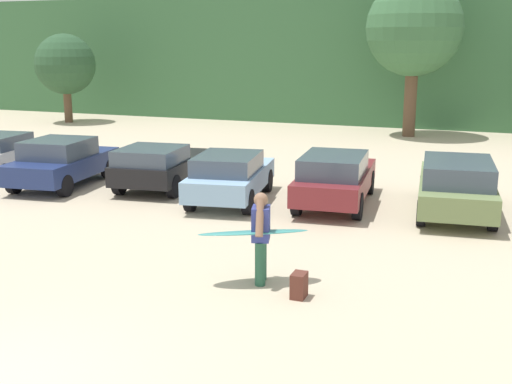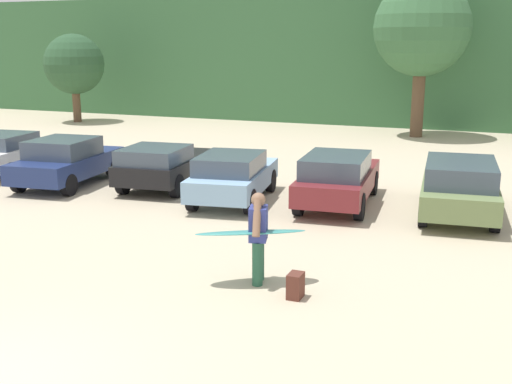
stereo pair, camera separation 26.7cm
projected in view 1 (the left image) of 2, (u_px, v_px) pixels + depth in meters
name	position (u px, v px, depth m)	size (l,w,h in m)	color
hillside_ridge	(397.00, 58.00, 37.86)	(108.00, 12.00, 6.78)	#38663D
tree_right	(65.00, 65.00, 34.48)	(3.25, 3.25, 4.78)	brown
tree_far_left	(414.00, 29.00, 28.89)	(4.38, 4.38, 7.14)	brown
parked_car_white	(0.00, 153.00, 21.33)	(2.39, 4.11, 1.38)	white
parked_car_navy	(62.00, 162.00, 19.59)	(2.28, 4.22, 1.47)	navy
parked_car_black	(160.00, 165.00, 19.26)	(2.27, 4.10, 1.35)	black
parked_car_sky_blue	(230.00, 176.00, 17.62)	(2.31, 4.21, 1.38)	#84ADD1
parked_car_maroon	(335.00, 177.00, 17.23)	(2.10, 4.48, 1.45)	maroon
parked_car_olive_green	(456.00, 185.00, 16.38)	(2.23, 4.71, 1.45)	#6B7F4C
person_adult	(261.00, 232.00, 11.62)	(0.41, 0.79, 1.71)	#26593F
surfboard_teal	(253.00, 233.00, 11.60)	(2.06, 1.48, 0.18)	teal
backpack_dropped	(299.00, 285.00, 11.08)	(0.24, 0.34, 0.45)	#592D23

